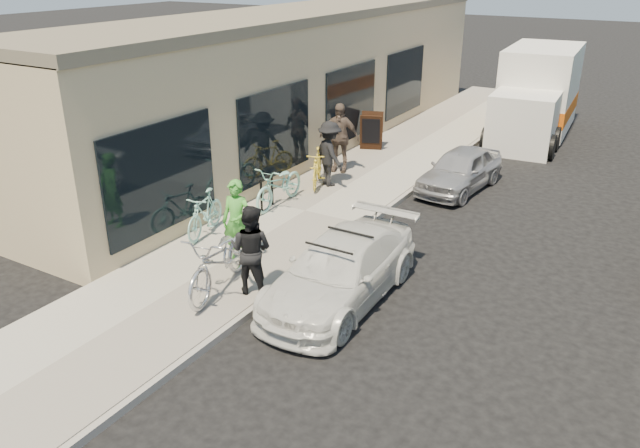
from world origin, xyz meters
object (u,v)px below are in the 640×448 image
at_px(woman_rider, 237,222).
at_px(cruiser_bike_b, 280,185).
at_px(sandwich_board, 371,131).
at_px(cruiser_bike_a, 205,213).
at_px(bystander_a, 330,154).
at_px(bystander_b, 339,137).
at_px(man_standing, 251,250).
at_px(bike_rack, 267,189).
at_px(sedan_white, 341,270).
at_px(cruiser_bike_c, 317,168).
at_px(sedan_silver, 460,170).
at_px(moving_truck, 536,97).
at_px(tandem_bike, 220,260).

bearing_deg(woman_rider, cruiser_bike_b, 99.07).
xyz_separation_m(sandwich_board, cruiser_bike_a, (-0.15, -7.63, -0.09)).
bearing_deg(bystander_a, bystander_b, -40.86).
xyz_separation_m(man_standing, cruiser_bike_a, (-2.36, 1.51, -0.34)).
xyz_separation_m(sandwich_board, man_standing, (2.21, -9.13, 0.25)).
bearing_deg(bike_rack, sandwich_board, 91.06).
height_order(sedan_white, woman_rider, woman_rider).
relative_size(man_standing, cruiser_bike_c, 1.03).
bearing_deg(sedan_silver, cruiser_bike_a, -115.77).
bearing_deg(cruiser_bike_c, woman_rider, -102.66).
bearing_deg(bystander_b, moving_truck, 49.54).
distance_m(bike_rack, cruiser_bike_c, 2.00).
height_order(cruiser_bike_b, bystander_a, bystander_a).
distance_m(bike_rack, tandem_bike, 3.98).
bearing_deg(sedan_white, sedan_silver, 90.14).
relative_size(woman_rider, cruiser_bike_a, 1.05).
bearing_deg(sedan_white, cruiser_bike_b, 137.45).
relative_size(bike_rack, bystander_b, 0.41).
relative_size(sandwich_board, man_standing, 0.68).
height_order(sedan_white, man_standing, man_standing).
distance_m(man_standing, cruiser_bike_c, 5.75).
relative_size(sedan_white, bystander_b, 2.10).
relative_size(sandwich_board, cruiser_bike_b, 0.58).
relative_size(man_standing, cruiser_bike_a, 1.03).
xyz_separation_m(moving_truck, bystander_b, (-3.57, -7.28, -0.18)).
relative_size(man_standing, bystander_a, 0.97).
bearing_deg(sedan_white, bystander_a, 121.21).
height_order(cruiser_bike_a, cruiser_bike_c, cruiser_bike_c).
height_order(moving_truck, tandem_bike, moving_truck).
height_order(bike_rack, woman_rider, woman_rider).
xyz_separation_m(woman_rider, man_standing, (0.96, -0.84, -0.01)).
distance_m(bike_rack, sandwich_board, 5.72).
height_order(tandem_bike, man_standing, man_standing).
relative_size(sandwich_board, moving_truck, 0.18).
relative_size(tandem_bike, bystander_a, 1.32).
bearing_deg(cruiser_bike_c, bike_rack, -119.74).
bearing_deg(cruiser_bike_a, cruiser_bike_b, 66.40).
xyz_separation_m(cruiser_bike_b, bystander_b, (-0.07, 3.02, 0.44)).
bearing_deg(cruiser_bike_c, cruiser_bike_a, -120.91).
bearing_deg(cruiser_bike_c, sandwich_board, 69.91).
distance_m(sedan_silver, cruiser_bike_b, 4.84).
bearing_deg(woman_rider, sedan_white, -11.26).
distance_m(cruiser_bike_a, bystander_a, 4.16).
height_order(tandem_bike, cruiser_bike_a, tandem_bike).
height_order(bike_rack, bystander_a, bystander_a).
bearing_deg(cruiser_bike_a, bystander_b, 72.83).
bearing_deg(man_standing, sedan_silver, -108.65).
bearing_deg(bystander_b, sandwich_board, 80.02).
xyz_separation_m(man_standing, bystander_b, (-2.03, 6.77, 0.13)).
distance_m(bystander_a, bystander_b, 1.24).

